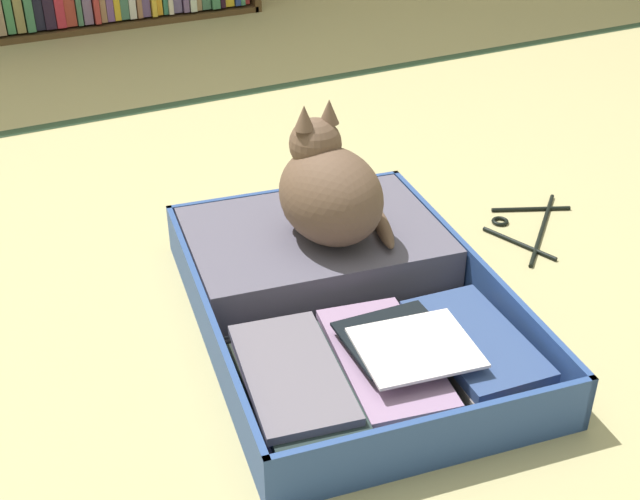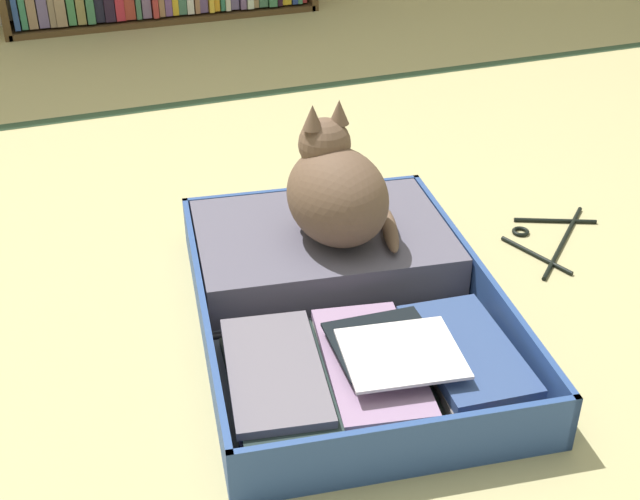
# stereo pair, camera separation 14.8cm
# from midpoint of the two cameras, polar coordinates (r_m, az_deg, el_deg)

# --- Properties ---
(ground_plane) EXTENTS (10.00, 10.00, 0.00)m
(ground_plane) POSITION_cam_midpoint_polar(r_m,az_deg,el_deg) (1.65, -1.08, -5.24)
(ground_plane) COLOR tan
(tatami_border) EXTENTS (4.80, 0.05, 0.00)m
(tatami_border) POSITION_cam_midpoint_polar(r_m,az_deg,el_deg) (2.73, -10.02, 9.65)
(tatami_border) COLOR #314C33
(tatami_border) RESTS_ON ground_plane
(open_suitcase) EXTENTS (0.67, 0.89, 0.11)m
(open_suitcase) POSITION_cam_midpoint_polar(r_m,az_deg,el_deg) (1.66, 3.83, -3.08)
(open_suitcase) COLOR #2A4786
(open_suitcase) RESTS_ON ground_plane
(black_cat) EXTENTS (0.26, 0.27, 0.28)m
(black_cat) POSITION_cam_midpoint_polar(r_m,az_deg,el_deg) (1.68, 3.58, 4.01)
(black_cat) COLOR brown
(black_cat) RESTS_ON open_suitcase
(clothes_hanger) EXTENTS (0.27, 0.26, 0.01)m
(clothes_hanger) POSITION_cam_midpoint_polar(r_m,az_deg,el_deg) (2.02, 17.61, 0.74)
(clothes_hanger) COLOR black
(clothes_hanger) RESTS_ON ground_plane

